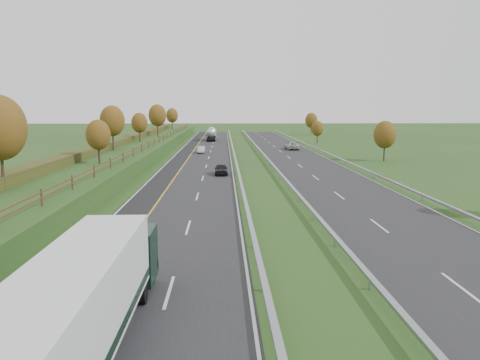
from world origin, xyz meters
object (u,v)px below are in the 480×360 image
object	(u,v)px
car_silver_mid	(201,150)
car_small_far	(210,133)
car_oncoming	(292,146)
road_tanker	(211,134)
car_dark_near	(221,169)
box_lorry	(81,308)

from	to	relation	value
car_silver_mid	car_small_far	bearing A→B (deg)	90.35
car_small_far	car_oncoming	distance (m)	53.71
road_tanker	car_dark_near	world-z (taller)	road_tanker
box_lorry	car_silver_mid	size ratio (longest dim) A/B	4.20
car_silver_mid	car_small_far	xyz separation A→B (m)	(0.20, 57.59, 0.17)
car_small_far	box_lorry	bearing A→B (deg)	-96.38
box_lorry	road_tanker	world-z (taller)	box_lorry
car_silver_mid	road_tanker	bearing A→B (deg)	88.85
car_dark_near	car_silver_mid	world-z (taller)	car_dark_near
box_lorry	car_dark_near	world-z (taller)	box_lorry
car_small_far	car_oncoming	xyz separation A→B (m)	(18.27, -50.50, -0.05)
car_dark_near	car_oncoming	world-z (taller)	car_oncoming
road_tanker	car_small_far	size ratio (longest dim) A/B	2.02
box_lorry	car_small_far	world-z (taller)	box_lorry
road_tanker	car_small_far	xyz separation A→B (m)	(-0.85, 22.18, -1.01)
car_dark_near	car_oncoming	distance (m)	39.27
car_dark_near	car_small_far	world-z (taller)	car_small_far
car_dark_near	car_oncoming	bearing A→B (deg)	67.84
box_lorry	car_small_far	size ratio (longest dim) A/B	2.92
road_tanker	car_oncoming	bearing A→B (deg)	-58.41
box_lorry	car_oncoming	xyz separation A→B (m)	(18.71, 82.51, -1.53)
box_lorry	car_oncoming	bearing A→B (deg)	77.22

